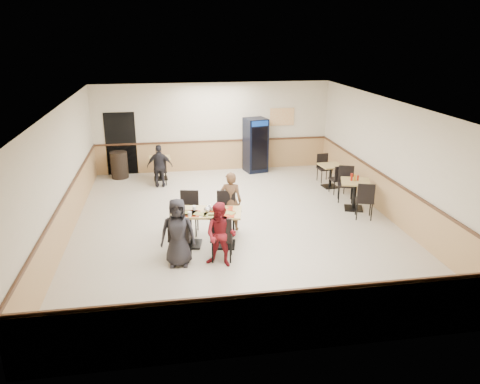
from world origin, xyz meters
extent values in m
plane|color=beige|center=(0.00, 0.00, 0.00)|extent=(10.00, 10.00, 0.00)
plane|color=silver|center=(0.00, 0.00, 3.00)|extent=(10.00, 10.00, 0.00)
plane|color=beige|center=(0.00, 5.00, 1.50)|extent=(8.00, 0.00, 8.00)
plane|color=beige|center=(0.00, -5.00, 1.50)|extent=(8.00, 0.00, 8.00)
plane|color=beige|center=(-4.00, 0.00, 1.50)|extent=(0.00, 10.00, 10.00)
plane|color=beige|center=(4.00, 0.00, 1.50)|extent=(0.00, 10.00, 10.00)
cube|color=tan|center=(0.00, 4.99, 0.50)|extent=(7.98, 0.03, 1.00)
cube|color=tan|center=(3.98, 0.00, 0.50)|extent=(0.03, 9.98, 1.00)
cube|color=#472B19|center=(0.00, 4.97, 1.03)|extent=(7.98, 0.04, 0.06)
cube|color=black|center=(-3.10, 4.98, 1.05)|extent=(1.00, 0.02, 2.10)
cube|color=orange|center=(2.40, 4.96, 1.80)|extent=(0.85, 0.02, 0.60)
cube|color=black|center=(-1.20, -1.00, 0.02)|extent=(0.58, 0.58, 0.04)
cylinder|color=black|center=(-1.20, -1.00, 0.42)|extent=(0.10, 0.10, 0.75)
cube|color=tan|center=(-1.20, -1.00, 0.80)|extent=(0.90, 0.90, 0.04)
cube|color=black|center=(-0.45, -1.15, 0.02)|extent=(0.58, 0.58, 0.04)
cylinder|color=black|center=(-0.45, -1.15, 0.42)|extent=(0.10, 0.10, 0.75)
cube|color=tan|center=(-0.45, -1.15, 0.80)|extent=(0.90, 0.90, 0.04)
imported|color=black|center=(-1.49, -1.90, 0.72)|extent=(0.75, 0.52, 1.45)
imported|color=maroon|center=(-0.62, -2.07, 0.68)|extent=(0.82, 0.76, 1.37)
imported|color=brown|center=(-0.16, -0.26, 0.73)|extent=(0.60, 0.48, 1.46)
imported|color=black|center=(-1.84, 3.38, 0.67)|extent=(0.81, 0.39, 1.33)
cube|color=#AC2C0B|center=(-1.28, -1.12, 0.83)|extent=(0.55, 0.45, 0.02)
cube|color=#AC2C0B|center=(-0.47, -1.01, 0.83)|extent=(0.55, 0.45, 0.02)
cube|color=#AC2C0B|center=(-0.48, -1.31, 0.83)|extent=(0.55, 0.45, 0.02)
cube|color=#AC2C0B|center=(-1.23, -1.16, 0.83)|extent=(0.55, 0.45, 0.02)
cylinder|color=white|center=(-0.76, -1.31, 0.83)|extent=(0.25, 0.25, 0.01)
cube|color=tan|center=(-0.76, -1.31, 0.84)|extent=(0.30, 0.22, 0.02)
cylinder|color=white|center=(-0.36, -1.28, 0.83)|extent=(0.25, 0.25, 0.01)
cube|color=tan|center=(-0.36, -1.28, 0.84)|extent=(0.34, 0.32, 0.02)
cylinder|color=white|center=(-0.47, -0.98, 0.83)|extent=(0.25, 0.25, 0.01)
cube|color=tan|center=(-0.47, -0.98, 0.84)|extent=(0.34, 0.29, 0.02)
cylinder|color=white|center=(-1.33, -1.11, 0.83)|extent=(0.25, 0.25, 0.01)
cube|color=tan|center=(-1.33, -1.11, 0.84)|extent=(0.31, 0.23, 0.02)
cylinder|color=white|center=(-0.97, -1.25, 0.83)|extent=(0.25, 0.25, 0.01)
cube|color=tan|center=(-0.97, -1.25, 0.84)|extent=(0.34, 0.29, 0.02)
cylinder|color=white|center=(-0.68, -1.43, 0.83)|extent=(0.25, 0.25, 0.01)
cube|color=tan|center=(-0.68, -1.43, 0.84)|extent=(0.30, 0.22, 0.02)
cylinder|color=white|center=(-1.40, -0.85, 0.88)|extent=(0.09, 0.09, 0.11)
cylinder|color=white|center=(-1.41, -1.24, 0.88)|extent=(0.09, 0.09, 0.11)
cylinder|color=white|center=(-1.21, -1.32, 0.88)|extent=(0.09, 0.09, 0.11)
cylinder|color=white|center=(-1.08, -0.97, 0.88)|extent=(0.09, 0.09, 0.11)
cylinder|color=#9E9FB0|center=(-0.76, -1.03, 0.88)|extent=(0.07, 0.07, 0.12)
cylinder|color=#9E9FB0|center=(-0.69, -1.10, 0.88)|extent=(0.07, 0.07, 0.12)
cylinder|color=#9E9FB0|center=(-0.75, -1.02, 0.88)|extent=(0.07, 0.07, 0.12)
ellipsoid|color=silver|center=(-0.81, -1.10, 0.88)|extent=(0.16, 0.16, 0.11)
cube|color=black|center=(3.34, 0.56, 0.02)|extent=(0.61, 0.61, 0.04)
cylinder|color=black|center=(3.34, 0.56, 0.41)|extent=(0.10, 0.10, 0.73)
cube|color=tan|center=(3.34, 0.56, 0.78)|extent=(0.95, 0.95, 0.04)
cube|color=black|center=(3.36, 2.49, 0.02)|extent=(0.47, 0.47, 0.04)
cylinder|color=black|center=(3.36, 2.49, 0.36)|extent=(0.09, 0.09, 0.65)
cube|color=tan|center=(3.36, 2.49, 0.70)|extent=(0.74, 0.74, 0.04)
cylinder|color=#A61B0B|center=(3.24, 0.61, 0.90)|extent=(0.06, 0.06, 0.20)
cylinder|color=orange|center=(3.33, 0.61, 0.89)|extent=(0.06, 0.06, 0.17)
cylinder|color=#A61B0B|center=(3.42, 0.61, 0.87)|extent=(0.05, 0.05, 0.14)
cube|color=black|center=(-1.84, 4.20, 0.02)|extent=(0.45, 0.45, 0.04)
cylinder|color=black|center=(-1.84, 4.20, 0.37)|extent=(0.09, 0.09, 0.66)
cube|color=tan|center=(-1.84, 4.20, 0.71)|extent=(0.70, 0.70, 0.04)
cube|color=black|center=(1.40, 4.60, 0.92)|extent=(0.83, 0.81, 1.84)
cube|color=black|center=(1.47, 4.26, 0.87)|extent=(0.55, 0.14, 1.45)
cube|color=navy|center=(1.48, 4.25, 1.72)|extent=(0.57, 0.14, 0.17)
cylinder|color=black|center=(-3.17, 4.55, 0.44)|extent=(0.55, 0.55, 0.87)
camera|label=1|loc=(-1.65, -10.72, 4.61)|focal=35.00mm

